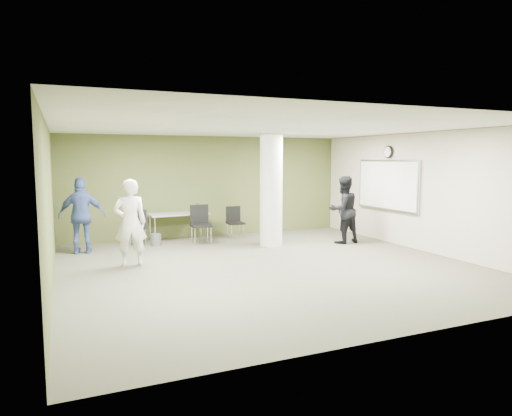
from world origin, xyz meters
name	(u,v)px	position (x,y,z in m)	size (l,w,h in m)	color
floor	(268,266)	(0.00, 0.00, 0.00)	(8.00, 8.00, 0.00)	#4E4D3D
ceiling	(268,127)	(0.00, 0.00, 2.80)	(8.00, 8.00, 0.00)	white
wall_back	(209,186)	(0.00, 4.00, 1.40)	(8.00, 0.02, 2.80)	#515A2A
wall_left	(49,206)	(-4.00, 0.00, 1.40)	(0.02, 8.00, 2.80)	#515A2A
wall_right_cream	(423,192)	(4.00, 0.00, 1.40)	(0.02, 8.00, 2.80)	beige
column	(271,190)	(1.00, 2.00, 1.40)	(0.56, 0.56, 2.80)	silver
whiteboard	(387,185)	(3.92, 1.20, 1.50)	(0.05, 2.30, 1.30)	silver
wall_clock	(388,152)	(3.92, 1.20, 2.35)	(0.06, 0.32, 0.32)	black
folding_table	(179,215)	(-0.96, 3.54, 0.69)	(1.60, 0.77, 0.99)	gray
wastebasket	(156,240)	(-1.68, 3.11, 0.15)	(0.26, 0.26, 0.30)	#4C4C4C
chair_back_left	(138,225)	(-2.03, 3.57, 0.48)	(0.47, 0.47, 0.84)	black
chair_back_right	(136,225)	(-2.12, 3.25, 0.54)	(0.52, 0.52, 0.92)	black
chair_table_left	(200,221)	(-0.57, 2.92, 0.59)	(0.53, 0.53, 1.00)	black
chair_table_right	(235,220)	(0.54, 3.38, 0.51)	(0.45, 0.45, 0.87)	black
woman_white	(130,223)	(-2.55, 1.13, 0.89)	(0.65, 0.43, 1.78)	white
man_black	(343,210)	(2.86, 1.58, 0.87)	(0.84, 0.66, 1.74)	black
man_blue	(82,216)	(-3.40, 2.84, 0.88)	(1.03, 0.43, 1.76)	#3B5193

